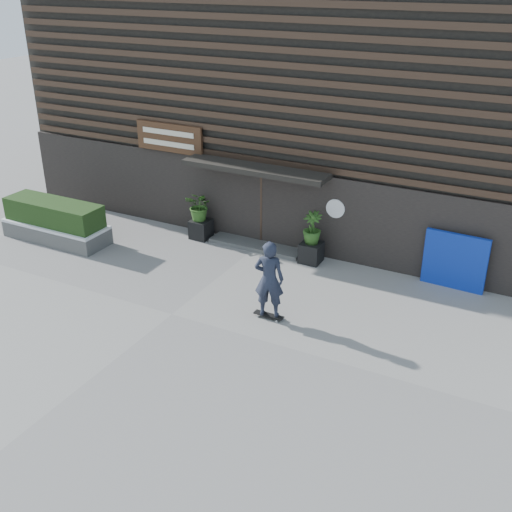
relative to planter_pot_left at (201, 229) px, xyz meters
The scene contains 12 objects.
ground 4.80m from the planter_pot_left, 66.64° to the right, with size 80.00×80.00×0.00m, color gray.
entrance_step 1.93m from the planter_pot_left, ahead, with size 3.00×0.80×0.12m, color #464744.
planter_pot_left is the anchor object (origin of this frame).
bamboo_left 0.78m from the planter_pot_left, ahead, with size 0.86×0.75×0.96m, color #2D591E.
planter_pot_right 3.80m from the planter_pot_left, ahead, with size 0.60×0.60×0.60m, color black.
bamboo_right 3.88m from the planter_pot_left, ahead, with size 0.54×0.54×0.96m, color #2D591E.
raised_bed 4.56m from the planter_pot_left, 150.56° to the right, with size 3.50×1.20×0.50m, color #494947.
snow_layer 4.56m from the planter_pot_left, 150.56° to the right, with size 3.50×1.20×0.08m, color white.
hedge 4.60m from the planter_pot_left, 150.56° to the right, with size 3.30×1.00×0.70m, color #1B3413.
blue_tarp 7.81m from the planter_pot_left, ahead, with size 1.67×0.12×1.56m, color #0C279E.
building 6.94m from the planter_pot_left, 71.14° to the left, with size 18.00×11.00×8.00m.
skateboarder 5.43m from the planter_pot_left, 39.75° to the right, with size 0.82×0.65×2.07m.
Camera 1 is at (8.04, -10.82, 7.93)m, focal length 43.31 mm.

